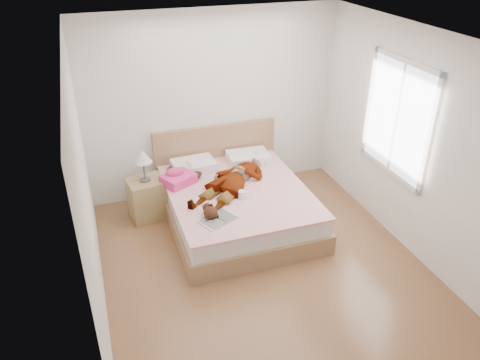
{
  "coord_description": "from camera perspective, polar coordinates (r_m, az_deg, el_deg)",
  "views": [
    {
      "loc": [
        -1.64,
        -4.0,
        3.53
      ],
      "look_at": [
        0.0,
        0.85,
        0.7
      ],
      "focal_mm": 35.0,
      "sensor_mm": 36.0,
      "label": 1
    }
  ],
  "objects": [
    {
      "name": "magazine",
      "position": [
        5.42,
        -2.65,
        -4.82
      ],
      "size": [
        0.5,
        0.43,
        0.02
      ],
      "color": "white",
      "rests_on": "bed"
    },
    {
      "name": "woman",
      "position": [
        6.09,
        -0.75,
        0.43
      ],
      "size": [
        1.59,
        1.55,
        0.22
      ],
      "primitive_type": "imported",
      "rotation": [
        0.0,
        0.0,
        -0.82
      ],
      "color": "white",
      "rests_on": "bed"
    },
    {
      "name": "plush_toy",
      "position": [
        5.44,
        -3.69,
        -3.87
      ],
      "size": [
        0.19,
        0.27,
        0.14
      ],
      "color": "black",
      "rests_on": "bed"
    },
    {
      "name": "ground",
      "position": [
        5.58,
        2.85,
        -10.35
      ],
      "size": [
        4.0,
        4.0,
        0.0
      ],
      "primitive_type": "plane",
      "color": "#523519",
      "rests_on": "ground"
    },
    {
      "name": "hair",
      "position": [
        6.39,
        -6.87,
        0.92
      ],
      "size": [
        0.58,
        0.66,
        0.08
      ],
      "primitive_type": "ellipsoid",
      "rotation": [
        0.0,
        0.0,
        0.23
      ],
      "color": "black",
      "rests_on": "bed"
    },
    {
      "name": "coffee_mug",
      "position": [
        5.8,
        0.28,
        -1.8
      ],
      "size": [
        0.13,
        0.1,
        0.1
      ],
      "color": "white",
      "rests_on": "bed"
    },
    {
      "name": "bed",
      "position": [
        6.21,
        -0.55,
        -2.64
      ],
      "size": [
        1.8,
        2.08,
        1.0
      ],
      "color": "olive",
      "rests_on": "ground"
    },
    {
      "name": "towel",
      "position": [
        6.18,
        -7.63,
        0.31
      ],
      "size": [
        0.5,
        0.47,
        0.21
      ],
      "color": "#F342A2",
      "rests_on": "bed"
    },
    {
      "name": "room_shell",
      "position": [
        5.85,
        18.65,
        7.1
      ],
      "size": [
        4.0,
        4.0,
        4.0
      ],
      "color": "white",
      "rests_on": "ground"
    },
    {
      "name": "phone",
      "position": [
        6.28,
        -6.23,
        2.04
      ],
      "size": [
        0.1,
        0.1,
        0.05
      ],
      "primitive_type": "cube",
      "rotation": [
        0.44,
        0.0,
        0.75
      ],
      "color": "silver",
      "rests_on": "bed"
    },
    {
      "name": "nightstand",
      "position": [
        6.36,
        -11.27,
        -1.89
      ],
      "size": [
        0.52,
        0.47,
        0.99
      ],
      "color": "olive",
      "rests_on": "ground"
    }
  ]
}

